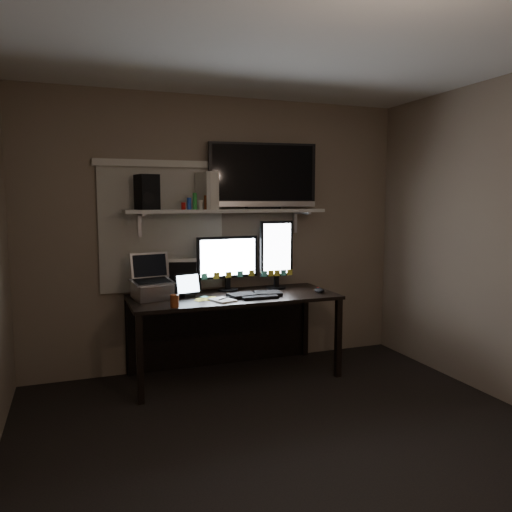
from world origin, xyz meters
name	(u,v)px	position (x,y,z in m)	size (l,w,h in m)	color
floor	(303,451)	(0.00, 0.00, 0.00)	(3.60, 3.60, 0.00)	black
ceiling	(308,35)	(0.00, 0.00, 2.50)	(3.60, 3.60, 0.00)	silver
back_wall	(221,233)	(0.00, 1.80, 1.25)	(3.60, 3.60, 0.00)	#736252
window_blinds	(162,229)	(-0.55, 1.79, 1.30)	(1.10, 0.02, 1.10)	#BBB5A8
desk	(230,312)	(0.00, 1.55, 0.55)	(1.80, 0.75, 0.73)	black
wall_shelf	(226,211)	(0.00, 1.62, 1.46)	(1.80, 0.35, 0.03)	beige
monitor_landscape	(228,263)	(0.02, 1.65, 0.99)	(0.59, 0.06, 0.52)	black
monitor_portrait	(276,254)	(0.48, 1.61, 1.06)	(0.33, 0.06, 0.65)	black
keyboard	(255,294)	(0.17, 1.33, 0.74)	(0.48, 0.19, 0.03)	black
mouse	(319,290)	(0.77, 1.28, 0.75)	(0.08, 0.12, 0.04)	black
notepad	(223,300)	(-0.16, 1.23, 0.74)	(0.15, 0.22, 0.01)	white
tablet	(188,285)	(-0.40, 1.47, 0.84)	(0.24, 0.10, 0.21)	black
file_sorter	(183,276)	(-0.39, 1.67, 0.88)	(0.24, 0.11, 0.31)	black
laptop	(152,277)	(-0.69, 1.49, 0.92)	(0.33, 0.27, 0.38)	#AEAEB3
cup	(175,301)	(-0.58, 1.12, 0.78)	(0.07, 0.07, 0.10)	brown
sticky_notes	(208,298)	(-0.24, 1.37, 0.73)	(0.28, 0.21, 0.00)	yellow
tv	(263,176)	(0.36, 1.66, 1.78)	(1.00, 0.18, 0.60)	black
game_console	(207,191)	(-0.18, 1.61, 1.64)	(0.08, 0.27, 0.33)	#BCB8AA
speaker	(147,192)	(-0.70, 1.63, 1.63)	(0.16, 0.20, 0.30)	black
bottles	(198,201)	(-0.28, 1.55, 1.55)	(0.23, 0.05, 0.14)	#A50F0C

